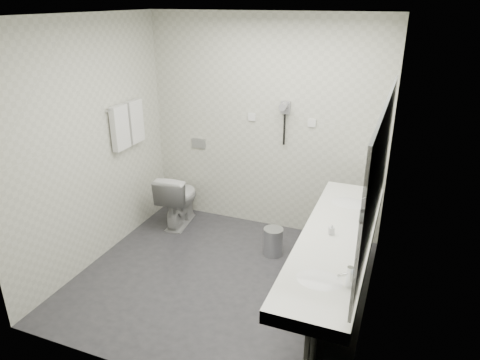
% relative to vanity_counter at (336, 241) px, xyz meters
% --- Properties ---
extents(floor, '(2.80, 2.80, 0.00)m').
position_rel_vanity_counter_xyz_m(floor, '(-1.12, 0.20, -0.80)').
color(floor, '#2A292E').
rests_on(floor, ground).
extents(ceiling, '(2.80, 2.80, 0.00)m').
position_rel_vanity_counter_xyz_m(ceiling, '(-1.12, 0.20, 1.70)').
color(ceiling, silver).
rests_on(ceiling, wall_back).
extents(wall_back, '(2.80, 0.00, 2.80)m').
position_rel_vanity_counter_xyz_m(wall_back, '(-1.12, 1.50, 0.45)').
color(wall_back, beige).
rests_on(wall_back, floor).
extents(wall_front, '(2.80, 0.00, 2.80)m').
position_rel_vanity_counter_xyz_m(wall_front, '(-1.12, -1.10, 0.45)').
color(wall_front, beige).
rests_on(wall_front, floor).
extents(wall_left, '(0.00, 2.60, 2.60)m').
position_rel_vanity_counter_xyz_m(wall_left, '(-2.52, 0.20, 0.45)').
color(wall_left, beige).
rests_on(wall_left, floor).
extents(wall_right, '(0.00, 2.60, 2.60)m').
position_rel_vanity_counter_xyz_m(wall_right, '(0.27, 0.20, 0.45)').
color(wall_right, beige).
rests_on(wall_right, floor).
extents(vanity_counter, '(0.55, 2.20, 0.10)m').
position_rel_vanity_counter_xyz_m(vanity_counter, '(0.00, 0.00, 0.00)').
color(vanity_counter, silver).
rests_on(vanity_counter, floor).
extents(vanity_panel, '(0.03, 2.15, 0.75)m').
position_rel_vanity_counter_xyz_m(vanity_panel, '(0.02, 0.00, -0.42)').
color(vanity_panel, gray).
rests_on(vanity_panel, floor).
extents(vanity_post_far, '(0.06, 0.06, 0.75)m').
position_rel_vanity_counter_xyz_m(vanity_post_far, '(0.05, 1.04, -0.42)').
color(vanity_post_far, silver).
rests_on(vanity_post_far, floor).
extents(mirror, '(0.02, 2.20, 1.05)m').
position_rel_vanity_counter_xyz_m(mirror, '(0.26, 0.00, 0.65)').
color(mirror, '#B2BCC6').
rests_on(mirror, wall_right).
extents(basin_near, '(0.40, 0.31, 0.05)m').
position_rel_vanity_counter_xyz_m(basin_near, '(0.00, -0.65, 0.04)').
color(basin_near, silver).
rests_on(basin_near, vanity_counter).
extents(basin_far, '(0.40, 0.31, 0.05)m').
position_rel_vanity_counter_xyz_m(basin_far, '(0.00, 0.65, 0.04)').
color(basin_far, silver).
rests_on(basin_far, vanity_counter).
extents(faucet_near, '(0.04, 0.04, 0.15)m').
position_rel_vanity_counter_xyz_m(faucet_near, '(0.19, -0.65, 0.12)').
color(faucet_near, silver).
rests_on(faucet_near, vanity_counter).
extents(faucet_far, '(0.04, 0.04, 0.15)m').
position_rel_vanity_counter_xyz_m(faucet_far, '(0.19, 0.65, 0.12)').
color(faucet_far, silver).
rests_on(faucet_far, vanity_counter).
extents(soap_bottle_a, '(0.06, 0.06, 0.09)m').
position_rel_vanity_counter_xyz_m(soap_bottle_a, '(-0.04, 0.01, 0.10)').
color(soap_bottle_a, beige).
rests_on(soap_bottle_a, vanity_counter).
extents(glass_left, '(0.06, 0.06, 0.10)m').
position_rel_vanity_counter_xyz_m(glass_left, '(0.20, 0.32, 0.10)').
color(glass_left, silver).
rests_on(glass_left, vanity_counter).
extents(glass_right, '(0.06, 0.06, 0.11)m').
position_rel_vanity_counter_xyz_m(glass_right, '(0.17, 0.30, 0.11)').
color(glass_right, silver).
rests_on(glass_right, vanity_counter).
extents(toilet, '(0.45, 0.71, 0.68)m').
position_rel_vanity_counter_xyz_m(toilet, '(-2.09, 1.11, -0.46)').
color(toilet, silver).
rests_on(toilet, floor).
extents(flush_plate, '(0.18, 0.02, 0.12)m').
position_rel_vanity_counter_xyz_m(flush_plate, '(-1.98, 1.49, 0.15)').
color(flush_plate, '#B2B5BA').
rests_on(flush_plate, wall_back).
extents(pedal_bin, '(0.24, 0.24, 0.30)m').
position_rel_vanity_counter_xyz_m(pedal_bin, '(-0.78, 0.85, -0.65)').
color(pedal_bin, '#B2B5BA').
rests_on(pedal_bin, floor).
extents(bin_lid, '(0.21, 0.21, 0.02)m').
position_rel_vanity_counter_xyz_m(bin_lid, '(-0.78, 0.85, -0.49)').
color(bin_lid, '#B2B5BA').
rests_on(bin_lid, pedal_bin).
extents(towel_rail, '(0.02, 0.62, 0.02)m').
position_rel_vanity_counter_xyz_m(towel_rail, '(-2.47, 0.75, 0.75)').
color(towel_rail, silver).
rests_on(towel_rail, wall_left).
extents(towel_near, '(0.07, 0.24, 0.48)m').
position_rel_vanity_counter_xyz_m(towel_near, '(-2.46, 0.61, 0.53)').
color(towel_near, silver).
rests_on(towel_near, towel_rail).
extents(towel_far, '(0.07, 0.24, 0.48)m').
position_rel_vanity_counter_xyz_m(towel_far, '(-2.46, 0.89, 0.53)').
color(towel_far, silver).
rests_on(towel_far, towel_rail).
extents(dryer_cradle, '(0.10, 0.04, 0.14)m').
position_rel_vanity_counter_xyz_m(dryer_cradle, '(-0.88, 1.47, 0.70)').
color(dryer_cradle, gray).
rests_on(dryer_cradle, wall_back).
extents(dryer_barrel, '(0.08, 0.14, 0.08)m').
position_rel_vanity_counter_xyz_m(dryer_barrel, '(-0.88, 1.40, 0.73)').
color(dryer_barrel, gray).
rests_on(dryer_barrel, dryer_cradle).
extents(dryer_cord, '(0.02, 0.02, 0.35)m').
position_rel_vanity_counter_xyz_m(dryer_cord, '(-0.88, 1.46, 0.45)').
color(dryer_cord, black).
rests_on(dryer_cord, dryer_cradle).
extents(switch_plate_a, '(0.09, 0.02, 0.09)m').
position_rel_vanity_counter_xyz_m(switch_plate_a, '(-1.27, 1.49, 0.55)').
color(switch_plate_a, silver).
rests_on(switch_plate_a, wall_back).
extents(switch_plate_b, '(0.09, 0.02, 0.09)m').
position_rel_vanity_counter_xyz_m(switch_plate_b, '(-0.57, 1.49, 0.55)').
color(switch_plate_b, silver).
rests_on(switch_plate_b, wall_back).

